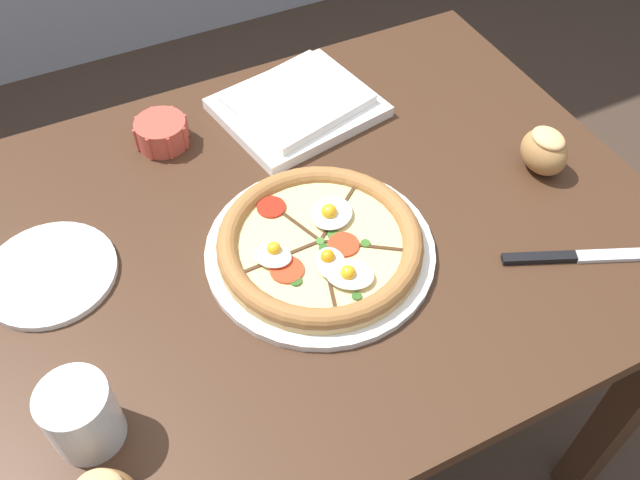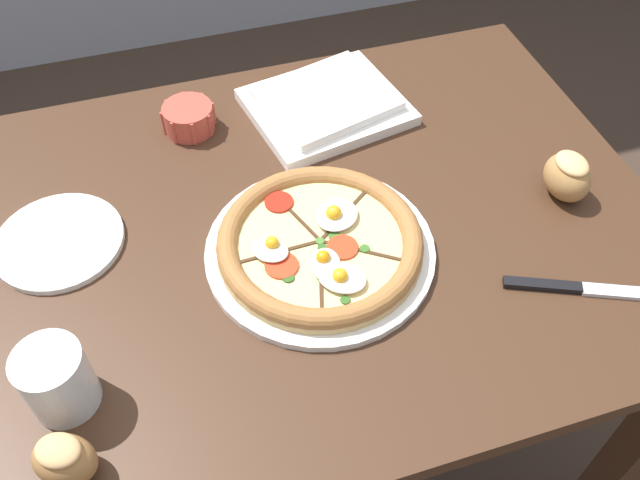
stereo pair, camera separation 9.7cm
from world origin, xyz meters
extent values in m
plane|color=#3D2D23|center=(0.00, 0.00, 0.00)|extent=(12.00, 12.00, 0.00)
cube|color=#422819|center=(0.00, 0.00, 0.75)|extent=(1.14, 0.81, 0.03)
cube|color=#422819|center=(0.52, -0.35, 0.37)|extent=(0.06, 0.06, 0.73)
cube|color=#422819|center=(0.52, 0.35, 0.37)|extent=(0.06, 0.06, 0.73)
cylinder|color=white|center=(0.03, -0.06, 0.77)|extent=(0.33, 0.33, 0.01)
cylinder|color=tan|center=(0.03, -0.06, 0.78)|extent=(0.30, 0.30, 0.01)
cylinder|color=#E0CC84|center=(0.03, -0.06, 0.79)|extent=(0.25, 0.25, 0.00)
torus|color=#A36B38|center=(0.03, -0.06, 0.79)|extent=(0.30, 0.30, 0.03)
cube|color=#472D19|center=(0.01, 0.00, 0.79)|extent=(0.05, 0.12, 0.00)
cube|color=#472D19|center=(-0.03, -0.06, 0.79)|extent=(0.12, 0.01, 0.00)
cube|color=#472D19|center=(0.01, -0.12, 0.79)|extent=(0.04, 0.12, 0.00)
cube|color=#472D19|center=(0.08, -0.10, 0.79)|extent=(0.11, 0.07, 0.00)
cube|color=#472D19|center=(0.08, -0.02, 0.79)|extent=(0.10, 0.08, 0.00)
cylinder|color=red|center=(0.06, -0.08, 0.79)|extent=(0.05, 0.05, 0.00)
cylinder|color=red|center=(-0.03, -0.09, 0.79)|extent=(0.05, 0.05, 0.00)
cylinder|color=red|center=(-0.01, 0.03, 0.79)|extent=(0.04, 0.04, 0.00)
ellipsoid|color=white|center=(0.04, -0.14, 0.80)|extent=(0.08, 0.08, 0.01)
sphere|color=#F4AD1E|center=(0.03, -0.14, 0.80)|extent=(0.02, 0.02, 0.02)
ellipsoid|color=white|center=(-0.04, -0.06, 0.80)|extent=(0.07, 0.07, 0.01)
sphere|color=#F4AD1E|center=(-0.04, -0.05, 0.80)|extent=(0.02, 0.02, 0.02)
ellipsoid|color=white|center=(0.02, -0.11, 0.80)|extent=(0.05, 0.07, 0.01)
sphere|color=orange|center=(0.02, -0.10, 0.80)|extent=(0.02, 0.02, 0.02)
ellipsoid|color=white|center=(0.07, -0.02, 0.80)|extent=(0.09, 0.09, 0.01)
sphere|color=#F4AD1E|center=(0.06, -0.03, 0.80)|extent=(0.02, 0.02, 0.02)
cylinder|color=#386B23|center=(0.09, -0.09, 0.79)|extent=(0.01, 0.01, 0.00)
cylinder|color=#2D5B1E|center=(-0.03, -0.11, 0.79)|extent=(0.02, 0.02, 0.00)
cylinder|color=#477A2D|center=(0.03, -0.06, 0.79)|extent=(0.01, 0.01, 0.00)
cylinder|color=#2D5B1E|center=(0.03, -0.17, 0.79)|extent=(0.01, 0.01, 0.00)
cylinder|color=#2D5B1E|center=(0.03, -0.07, 0.79)|extent=(0.01, 0.01, 0.00)
cylinder|color=#386B23|center=(0.05, -0.06, 0.79)|extent=(0.02, 0.02, 0.00)
cylinder|color=#C64C3D|center=(-0.10, 0.27, 0.78)|extent=(0.09, 0.09, 0.05)
cylinder|color=gold|center=(-0.10, 0.27, 0.79)|extent=(0.07, 0.07, 0.03)
cylinder|color=#C64C3D|center=(-0.06, 0.27, 0.78)|extent=(0.01, 0.01, 0.04)
cylinder|color=#C64C3D|center=(-0.07, 0.30, 0.78)|extent=(0.01, 0.01, 0.04)
cylinder|color=#C64C3D|center=(-0.10, 0.31, 0.78)|extent=(0.01, 0.01, 0.04)
cylinder|color=#C64C3D|center=(-0.13, 0.30, 0.78)|extent=(0.01, 0.01, 0.04)
cylinder|color=#C64C3D|center=(-0.14, 0.27, 0.78)|extent=(0.01, 0.01, 0.04)
cylinder|color=#C64C3D|center=(-0.13, 0.24, 0.78)|extent=(0.01, 0.01, 0.04)
cylinder|color=#C64C3D|center=(-0.10, 0.23, 0.78)|extent=(0.01, 0.01, 0.04)
cylinder|color=#C64C3D|center=(-0.07, 0.24, 0.78)|extent=(0.01, 0.01, 0.04)
cube|color=white|center=(0.14, 0.25, 0.77)|extent=(0.29, 0.26, 0.02)
cube|color=white|center=(0.14, 0.25, 0.79)|extent=(0.25, 0.23, 0.02)
ellipsoid|color=#B27F47|center=(0.43, -0.06, 0.80)|extent=(0.07, 0.09, 0.07)
ellipsoid|color=#EAB775|center=(0.43, -0.06, 0.83)|extent=(0.05, 0.06, 0.02)
cube|color=silver|center=(0.43, -0.26, 0.76)|extent=(0.14, 0.08, 0.01)
cube|color=black|center=(0.31, -0.21, 0.77)|extent=(0.11, 0.06, 0.01)
cylinder|color=white|center=(-0.34, -0.19, 0.81)|extent=(0.08, 0.08, 0.10)
cylinder|color=silver|center=(-0.34, -0.19, 0.79)|extent=(0.07, 0.07, 0.05)
cylinder|color=white|center=(-0.33, 0.07, 0.77)|extent=(0.19, 0.19, 0.01)
camera|label=1|loc=(-0.24, -0.62, 1.53)|focal=38.00mm
camera|label=2|loc=(-0.15, -0.66, 1.53)|focal=38.00mm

